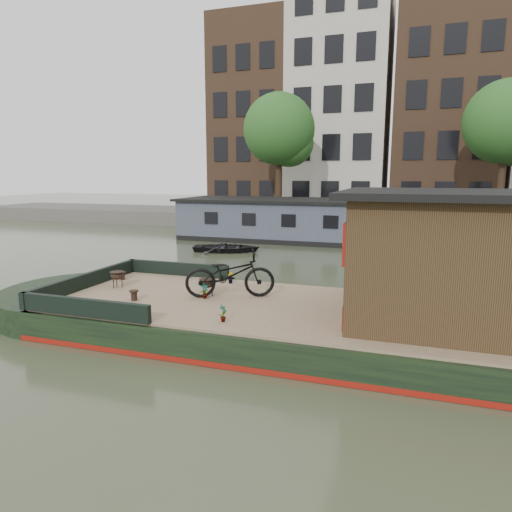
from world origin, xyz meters
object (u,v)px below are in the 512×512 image
(brazier_front, at_px, (207,287))
(bicycle, at_px, (230,274))
(potted_plant_a, at_px, (204,291))
(brazier_rear, at_px, (117,279))
(dinghy, at_px, (227,245))
(cabin, at_px, (452,257))

(brazier_front, bearing_deg, bicycle, 9.75)
(potted_plant_a, height_order, brazier_rear, brazier_rear)
(brazier_rear, bearing_deg, bicycle, 0.80)
(bicycle, height_order, dinghy, bicycle)
(brazier_rear, bearing_deg, dinghy, 95.71)
(brazier_front, bearing_deg, potted_plant_a, -81.39)
(brazier_front, height_order, dinghy, brazier_front)
(brazier_rear, xyz_separation_m, dinghy, (-0.92, 9.25, -0.54))
(brazier_front, xyz_separation_m, dinghy, (-3.33, 9.30, -0.55))
(potted_plant_a, bearing_deg, brazier_front, 98.61)
(bicycle, distance_m, potted_plant_a, 0.68)
(cabin, distance_m, brazier_front, 5.11)
(potted_plant_a, relative_size, brazier_front, 0.86)
(cabin, bearing_deg, brazier_front, 177.79)
(cabin, relative_size, bicycle, 2.01)
(cabin, bearing_deg, potted_plant_a, -179.73)
(cabin, bearing_deg, bicycle, 176.38)
(potted_plant_a, bearing_deg, cabin, 0.27)
(bicycle, bearing_deg, potted_plant_a, 99.16)
(bicycle, relative_size, brazier_front, 4.97)
(cabin, distance_m, dinghy, 12.73)
(dinghy, bearing_deg, bicycle, -170.94)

